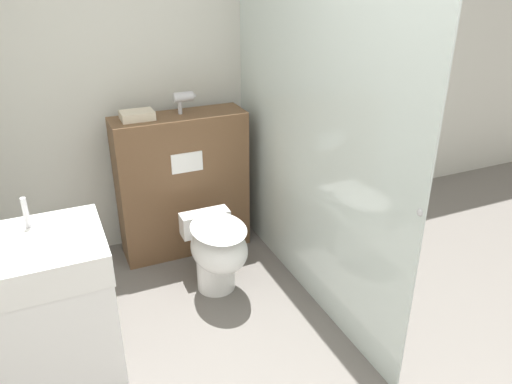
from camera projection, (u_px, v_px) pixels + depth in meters
The scene contains 7 objects.
wall_back at pixel (188, 75), 3.61m from camera, with size 8.00×0.06×2.50m.
partition_panel at pixel (183, 185), 3.63m from camera, with size 0.93×0.31×1.05m.
shower_glass at pixel (308, 134), 2.96m from camera, with size 0.04×2.06×2.15m.
toilet at pixel (217, 250), 3.23m from camera, with size 0.35×0.56×0.51m.
sink_vanity at pixel (51, 333), 2.26m from camera, with size 0.58×0.50×1.11m.
hair_drier at pixel (184, 98), 3.40m from camera, with size 0.16×0.07×0.15m.
folded_towel at pixel (137, 115), 3.30m from camera, with size 0.22×0.16×0.06m.
Camera 1 is at (-1.02, -1.28, 2.03)m, focal length 35.00 mm.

